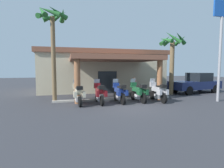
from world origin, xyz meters
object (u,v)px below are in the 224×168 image
at_px(motorcycle_silver, 158,92).
at_px(roadside_sign, 221,35).
at_px(motorcycle_cream, 78,94).
at_px(motorcycle_green, 138,92).
at_px(palm_tree_roadside, 53,28).
at_px(motorcycle_maroon, 99,93).
at_px(palm_tree_near_portico, 172,51).
at_px(motorcycle_blue, 119,93).
at_px(motel_building, 101,70).
at_px(pedestrian, 134,86).
at_px(pickup_truck_navy, 196,83).

xyz_separation_m(motorcycle_silver, roadside_sign, (4.17, -1.05, 3.98)).
distance_m(motorcycle_cream, motorcycle_green, 4.21).
xyz_separation_m(motorcycle_cream, palm_tree_roadside, (-1.53, 1.44, 4.41)).
bearing_deg(motorcycle_maroon, motorcycle_green, -91.16).
xyz_separation_m(palm_tree_near_portico, roadside_sign, (1.30, -3.82, 0.73)).
relative_size(motorcycle_cream, palm_tree_roadside, 0.33).
height_order(motorcycle_silver, roadside_sign, roadside_sign).
bearing_deg(motorcycle_blue, motorcycle_cream, 88.71).
distance_m(motorcycle_blue, palm_tree_roadside, 6.35).
distance_m(motel_building, motorcycle_green, 8.00).
relative_size(pedestrian, roadside_sign, 0.24).
relative_size(motorcycle_green, motorcycle_silver, 1.00).
relative_size(motorcycle_maroon, motorcycle_blue, 1.00).
xyz_separation_m(motorcycle_green, motorcycle_silver, (1.40, -0.28, 0.00)).
height_order(motorcycle_maroon, palm_tree_roadside, palm_tree_roadside).
bearing_deg(palm_tree_near_portico, palm_tree_roadside, -174.09).
bearing_deg(palm_tree_near_portico, motorcycle_green, -149.90).
bearing_deg(pickup_truck_navy, palm_tree_near_portico, 178.14).
bearing_deg(motorcycle_cream, motorcycle_green, -94.71).
distance_m(motorcycle_green, pedestrian, 1.72).
relative_size(motel_building, pickup_truck_navy, 2.41).
bearing_deg(motorcycle_silver, palm_tree_near_portico, -46.51).
xyz_separation_m(motorcycle_silver, pickup_truck_navy, (5.83, 3.14, 0.24)).
relative_size(motorcycle_silver, palm_tree_near_portico, 0.40).
bearing_deg(motorcycle_silver, motel_building, 16.97).
distance_m(motel_building, roadside_sign, 11.60).
height_order(motorcycle_cream, motorcycle_maroon, same).
relative_size(motorcycle_cream, motorcycle_maroon, 1.00).
height_order(motorcycle_cream, pedestrian, pedestrian).
distance_m(motorcycle_silver, roadside_sign, 5.86).
xyz_separation_m(motel_building, pickup_truck_navy, (8.36, -4.93, -1.22)).
distance_m(motel_building, motorcycle_blue, 7.91).
bearing_deg(motel_building, motorcycle_green, -81.47).
bearing_deg(motorcycle_cream, motorcycle_maroon, -95.12).
bearing_deg(roadside_sign, palm_tree_near_portico, 108.86).
xyz_separation_m(motorcycle_blue, pedestrian, (1.75, 1.64, 0.26)).
xyz_separation_m(motel_building, pedestrian, (1.47, -6.13, -1.20)).
bearing_deg(motorcycle_green, motorcycle_cream, 85.08).
xyz_separation_m(pickup_truck_navy, palm_tree_near_portico, (-2.96, -0.38, 3.01)).
xyz_separation_m(motel_building, motorcycle_silver, (2.53, -8.07, -1.46)).
height_order(pedestrian, roadside_sign, roadside_sign).
xyz_separation_m(motorcycle_silver, palm_tree_roadside, (-7.15, 1.73, 4.41)).
bearing_deg(motorcycle_maroon, pedestrian, -63.44).
distance_m(motorcycle_cream, pickup_truck_navy, 11.79).
height_order(motorcycle_cream, motorcycle_green, same).
xyz_separation_m(motel_building, roadside_sign, (6.70, -9.13, 2.52)).
distance_m(motorcycle_maroon, palm_tree_roadside, 5.50).
bearing_deg(roadside_sign, motorcycle_silver, 165.83).
bearing_deg(roadside_sign, motorcycle_blue, 169.00).
height_order(motorcycle_cream, motorcycle_silver, same).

